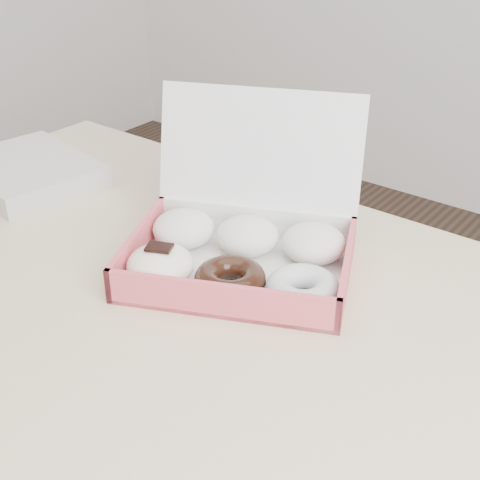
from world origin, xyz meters
The scene contains 3 objects.
table centered at (0.00, 0.00, 0.67)m, with size 1.20×0.80×0.75m.
donut_box centered at (0.09, 0.10, 0.79)m, with size 0.41×0.40×0.23m.
newspapers centered at (-0.42, 0.10, 0.77)m, with size 0.26×0.21×0.04m, color silver.
Camera 1 is at (0.61, -0.58, 1.29)m, focal length 50.00 mm.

